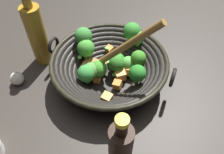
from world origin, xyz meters
TOP-DOWN VIEW (x-y plane):
  - ground_plane at (0.00, 0.00)m, footprint 4.00×4.00m
  - wok at (-0.00, -0.00)m, footprint 0.34×0.38m
  - soy_sauce_bottle at (0.21, 0.14)m, footprint 0.05×0.05m
  - cooking_oil_bottle at (0.02, -0.24)m, footprint 0.06×0.06m
  - garlic_bulb at (0.14, -0.24)m, footprint 0.04×0.04m

SIDE VIEW (x-z plane):
  - ground_plane at x=0.00m, z-range 0.00..0.00m
  - garlic_bulb at x=0.14m, z-range 0.00..0.04m
  - wok at x=0.00m, z-range -0.07..0.18m
  - soy_sauce_bottle at x=0.21m, z-range -0.02..0.17m
  - cooking_oil_bottle at x=0.02m, z-range -0.02..0.24m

